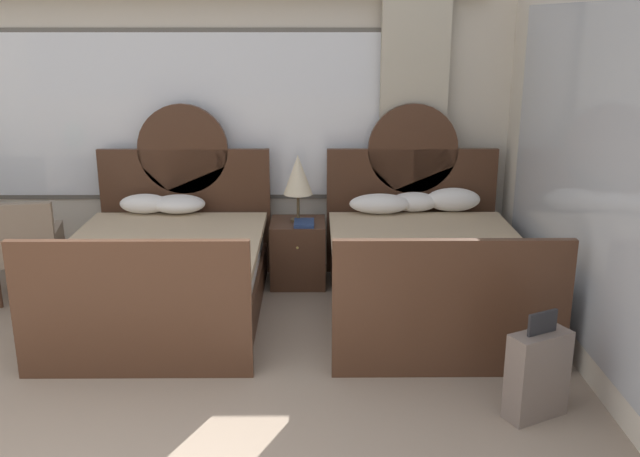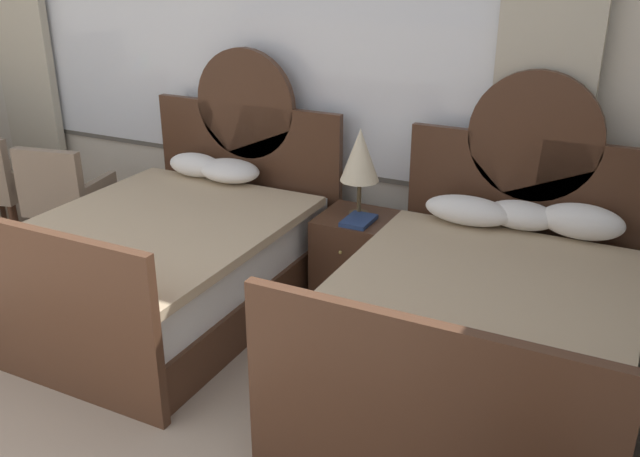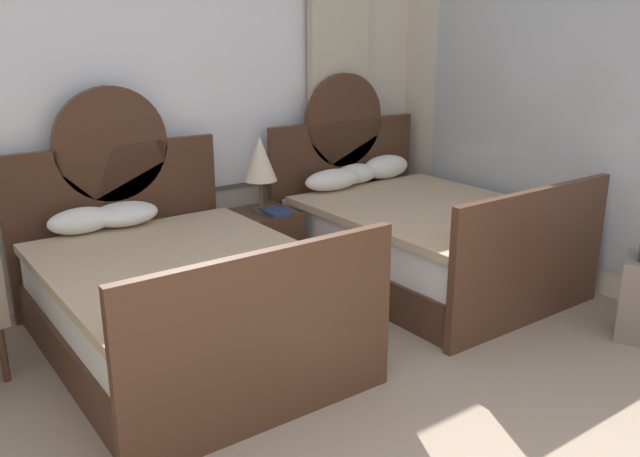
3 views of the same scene
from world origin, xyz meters
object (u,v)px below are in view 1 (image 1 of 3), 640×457
nightstand_between_beds (298,252)px  suitcase_on_floor (538,374)px  book_on_nightstand (304,223)px  bed_near_mirror (425,270)px  table_lamp_on_nightstand (298,175)px  armchair_by_window_left (25,244)px  bed_near_window (166,272)px

nightstand_between_beds → suitcase_on_floor: 2.78m
book_on_nightstand → nightstand_between_beds: bearing=120.6°
bed_near_mirror → book_on_nightstand: bearing=149.6°
table_lamp_on_nightstand → book_on_nightstand: 0.43m
table_lamp_on_nightstand → book_on_nightstand: (0.06, -0.13, -0.41)m
table_lamp_on_nightstand → nightstand_between_beds: bearing=-99.0°
armchair_by_window_left → suitcase_on_floor: size_ratio=1.30×
table_lamp_on_nightstand → bed_near_mirror: bearing=-34.0°
bed_near_window → suitcase_on_floor: bearing=-32.0°
nightstand_between_beds → bed_near_mirror: bearing=-32.9°
table_lamp_on_nightstand → suitcase_on_floor: bearing=-57.3°
book_on_nightstand → bed_near_window: bearing=-151.9°
bed_near_window → nightstand_between_beds: (1.08, 0.71, -0.07)m
nightstand_between_beds → book_on_nightstand: 0.33m
suitcase_on_floor → armchair_by_window_left: bearing=153.3°
nightstand_between_beds → book_on_nightstand: size_ratio=2.28×
book_on_nightstand → suitcase_on_floor: suitcase_on_floor is taller
bed_near_mirror → book_on_nightstand: bed_near_mirror is taller
bed_near_window → armchair_by_window_left: bearing=165.8°
nightstand_between_beds → book_on_nightstand: book_on_nightstand is taller
nightstand_between_beds → book_on_nightstand: bearing=-59.4°
table_lamp_on_nightstand → armchair_by_window_left: size_ratio=0.68×
bed_near_window → armchair_by_window_left: 1.32m
book_on_nightstand → armchair_by_window_left: size_ratio=0.29×
bed_near_mirror → suitcase_on_floor: bed_near_mirror is taller
bed_near_mirror → armchair_by_window_left: (-3.42, 0.31, 0.13)m
table_lamp_on_nightstand → book_on_nightstand: table_lamp_on_nightstand is taller
suitcase_on_floor → book_on_nightstand: bearing=123.2°
bed_near_window → table_lamp_on_nightstand: (1.08, 0.73, 0.65)m
armchair_by_window_left → suitcase_on_floor: bearing=-26.7°
bed_near_window → bed_near_mirror: bearing=0.3°
nightstand_between_beds → table_lamp_on_nightstand: 0.72m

